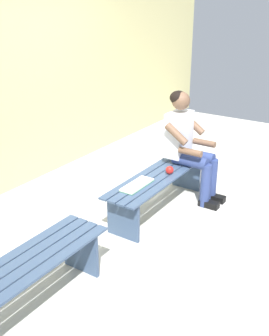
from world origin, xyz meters
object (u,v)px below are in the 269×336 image
(bench_far, at_px, (14,283))
(person_seated, at_px, (188,142))
(bench_near, at_px, (159,183))
(apple, at_px, (170,170))
(book_open, at_px, (137,185))

(bench_far, height_order, person_seated, person_seated)
(bench_far, relative_size, person_seated, 1.34)
(bench_near, xyz_separation_m, apple, (-0.07, 0.09, 0.15))
(person_seated, height_order, apple, person_seated)
(book_open, bearing_deg, bench_near, 174.84)
(apple, bearing_deg, bench_near, -50.83)
(bench_far, distance_m, book_open, 1.63)
(bench_far, xyz_separation_m, book_open, (-1.62, -0.03, 0.11))
(person_seated, xyz_separation_m, apple, (0.38, -0.01, -0.20))
(person_seated, distance_m, apple, 0.43)
(bench_near, xyz_separation_m, bench_far, (2.00, -0.00, 0.00))
(bench_far, bearing_deg, person_seated, 177.70)
(person_seated, distance_m, book_open, 0.87)
(bench_near, bearing_deg, apple, 129.17)
(bench_near, relative_size, apple, 18.21)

